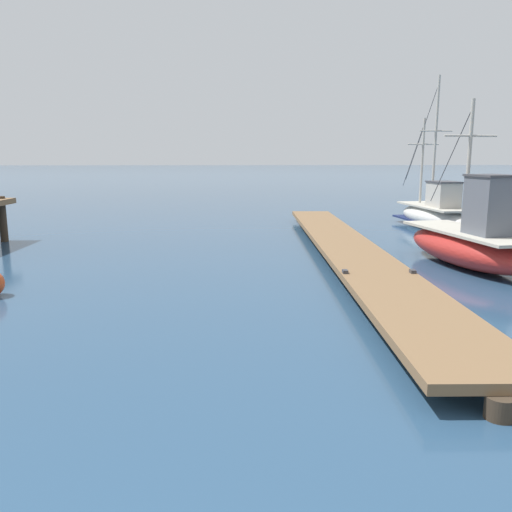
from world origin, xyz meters
TOP-DOWN VIEW (x-y plane):
  - floating_dock at (5.39, 14.83)m, footprint 2.69×20.55m
  - fishing_boat_0 at (8.66, 13.45)m, footprint 2.58×5.71m
  - fishing_boat_2 at (10.91, 21.66)m, footprint 2.06×6.28m

SIDE VIEW (x-z plane):
  - floating_dock at x=5.39m, z-range 0.10..0.63m
  - fishing_boat_2 at x=10.91m, z-range -2.64..3.99m
  - fishing_boat_0 at x=8.66m, z-range -1.65..3.11m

